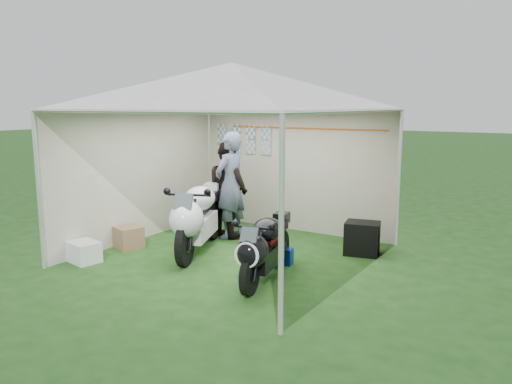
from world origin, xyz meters
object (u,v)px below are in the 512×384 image
Objects in this scene: person_dark_jacket at (228,189)px; equipment_box at (362,238)px; crate_0 at (84,252)px; motorcycle_black at (264,246)px; crate_1 at (129,237)px; paddock_stand at (282,256)px; canopy_tent at (233,91)px; person_blue_jacket at (230,185)px; motorcycle_white at (197,216)px.

equipment_box is (2.51, 0.17, -0.60)m from person_dark_jacket.
motorcycle_black is at bearing 15.05° from crate_0.
person_dark_jacket is at bearing 59.01° from crate_1.
paddock_stand is at bearing -127.33° from equipment_box.
crate_1 is (-2.77, 0.17, -0.31)m from motorcycle_black.
canopy_tent is 1.95m from person_blue_jacket.
person_blue_jacket is (0.13, -0.11, 0.09)m from person_dark_jacket.
person_dark_jacket is at bearing 129.74° from canopy_tent.
crate_0 is (-2.60, -1.54, 0.04)m from paddock_stand.
canopy_tent is 2.60m from paddock_stand.
person_dark_jacket is at bearing 69.24° from crate_0.
crate_0 is at bearing -149.33° from paddock_stand.
crate_0 is (-1.07, -2.37, -0.80)m from person_blue_jacket.
motorcycle_white is 2.67m from equipment_box.
canopy_tent is 2.44m from motorcycle_black.
person_blue_jacket is 4.77× the size of crate_1.
motorcycle_black is at bearing 50.94° from person_blue_jacket.
crate_1 is at bearing 76.39° from person_dark_jacket.
motorcycle_black is 2.04m from equipment_box.
canopy_tent is 3.03m from crate_1.
motorcycle_white is at bearing 10.50° from person_blue_jacket.
person_dark_jacket is 2.58m from equipment_box.
equipment_box is at bearing 37.59° from crate_0.
motorcycle_black is 5.47× the size of paddock_stand.
canopy_tent is 2.13m from person_dark_jacket.
motorcycle_white is at bearing -158.37° from canopy_tent.
person_dark_jacket reaches higher than motorcycle_white.
equipment_box is (0.68, 1.91, -0.23)m from motorcycle_black.
crate_0 is (-0.94, -2.49, -0.71)m from person_dark_jacket.
motorcycle_black reaches higher than crate_1.
paddock_stand is 0.19× the size of person_dark_jacket.
crate_0 is at bearing 86.62° from person_dark_jacket.
motorcycle_white is 1.81m from crate_0.
crate_1 is at bearing 174.79° from motorcycle_white.
crate_0 is (-1.75, -1.52, -2.42)m from canopy_tent.
person_blue_jacket is (-0.11, 1.08, 0.34)m from motorcycle_white.
paddock_stand is at bearing 30.67° from crate_0.
person_blue_jacket reaches higher than motorcycle_black.
person_dark_jacket is (-1.83, 1.74, 0.37)m from motorcycle_black.
crate_1 is at bearing -31.65° from person_blue_jacket.
motorcycle_black is 1.02× the size of person_dark_jacket.
person_blue_jacket reaches higher than person_dark_jacket.
crate_1 reaches higher than crate_0.
canopy_tent is at bearing 40.91° from crate_0.
motorcycle_black is at bearing 153.77° from person_dark_jacket.
canopy_tent reaches higher than paddock_stand.
motorcycle_black is 4.43× the size of crate_1.
person_blue_jacket is at bearing -173.20° from equipment_box.
crate_1 is (-2.60, -0.63, 0.06)m from paddock_stand.
motorcycle_white reaches higher than equipment_box.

